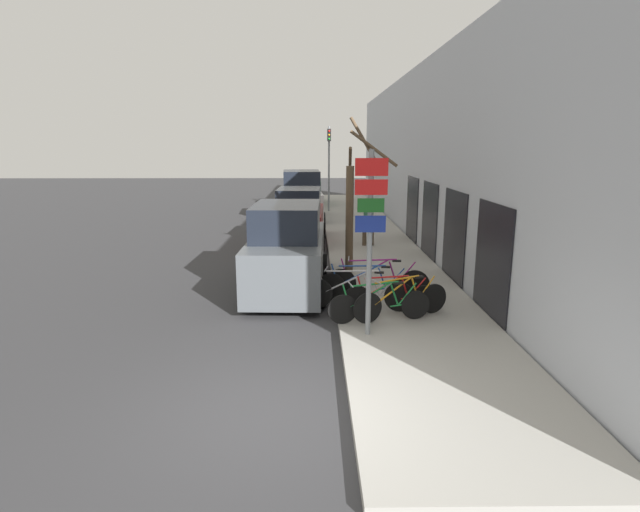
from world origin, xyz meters
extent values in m
plane|color=#333335|center=(0.00, 11.20, 0.00)|extent=(80.00, 80.00, 0.00)
cube|color=#9E9B93|center=(2.60, 14.00, 0.07)|extent=(3.20, 32.00, 0.15)
cube|color=#B2B7C1|center=(4.35, 14.00, 3.25)|extent=(0.20, 32.00, 6.50)
cube|color=black|center=(4.23, 3.82, 1.33)|extent=(0.03, 2.00, 2.37)
cube|color=black|center=(4.23, 6.71, 1.33)|extent=(0.03, 2.00, 2.37)
cube|color=black|center=(4.23, 9.61, 1.33)|extent=(0.03, 2.00, 2.37)
cube|color=black|center=(4.23, 12.50, 1.33)|extent=(0.03, 2.00, 2.37)
cylinder|color=gray|center=(1.53, 2.68, 1.88)|extent=(0.10, 0.10, 3.46)
cube|color=red|center=(1.53, 2.62, 3.30)|extent=(0.59, 0.02, 0.31)
cube|color=red|center=(1.53, 2.62, 2.95)|extent=(0.59, 0.02, 0.28)
cube|color=#19591E|center=(1.53, 2.62, 2.62)|extent=(0.48, 0.02, 0.25)
cube|color=navy|center=(1.53, 2.62, 2.28)|extent=(0.56, 0.02, 0.30)
cylinder|color=black|center=(1.08, 3.24, 0.45)|extent=(0.61, 0.14, 0.61)
cylinder|color=black|center=(2.59, 3.50, 0.45)|extent=(0.61, 0.14, 0.61)
cylinder|color=#197233|center=(1.64, 3.34, 0.74)|extent=(0.86, 0.18, 0.50)
cylinder|color=#197233|center=(1.72, 3.35, 0.95)|extent=(0.99, 0.21, 0.08)
cylinder|color=#197233|center=(2.14, 3.42, 0.71)|extent=(0.19, 0.07, 0.44)
cylinder|color=#197233|center=(2.33, 3.45, 0.48)|extent=(0.54, 0.12, 0.07)
cylinder|color=#197233|center=(2.40, 3.47, 0.69)|extent=(0.41, 0.10, 0.49)
cylinder|color=#197233|center=(1.15, 3.25, 0.71)|extent=(0.19, 0.06, 0.53)
cube|color=black|center=(2.21, 3.43, 0.95)|extent=(0.21, 0.11, 0.04)
cylinder|color=#99999E|center=(1.23, 3.26, 0.97)|extent=(0.10, 0.44, 0.02)
cylinder|color=black|center=(1.58, 3.26, 0.47)|extent=(0.61, 0.28, 0.64)
cylinder|color=black|center=(3.05, 3.88, 0.47)|extent=(0.61, 0.28, 0.64)
cylinder|color=orange|center=(2.13, 3.49, 0.77)|extent=(0.84, 0.38, 0.53)
cylinder|color=orange|center=(2.21, 3.52, 1.00)|extent=(0.97, 0.44, 0.08)
cylinder|color=orange|center=(2.61, 3.69, 0.75)|extent=(0.19, 0.11, 0.46)
cylinder|color=orange|center=(2.80, 3.77, 0.50)|extent=(0.53, 0.24, 0.08)
cylinder|color=orange|center=(2.87, 3.80, 0.72)|extent=(0.40, 0.19, 0.52)
cylinder|color=orange|center=(1.65, 3.29, 0.75)|extent=(0.19, 0.10, 0.56)
cube|color=black|center=(2.68, 3.72, 0.99)|extent=(0.22, 0.15, 0.04)
cylinder|color=#99999E|center=(1.73, 3.32, 1.02)|extent=(0.19, 0.42, 0.02)
cylinder|color=black|center=(1.43, 3.91, 0.45)|extent=(0.60, 0.05, 0.60)
cylinder|color=black|center=(2.88, 3.94, 0.45)|extent=(0.60, 0.05, 0.60)
cylinder|color=red|center=(1.97, 3.92, 0.73)|extent=(0.82, 0.05, 0.50)
cylinder|color=red|center=(2.05, 3.92, 0.94)|extent=(0.95, 0.05, 0.08)
cylinder|color=red|center=(2.45, 3.93, 0.71)|extent=(0.18, 0.04, 0.43)
cylinder|color=red|center=(2.63, 3.93, 0.47)|extent=(0.51, 0.04, 0.07)
cylinder|color=red|center=(2.70, 3.94, 0.68)|extent=(0.39, 0.04, 0.48)
cylinder|color=red|center=(1.50, 3.91, 0.71)|extent=(0.18, 0.04, 0.52)
cube|color=black|center=(2.52, 3.93, 0.94)|extent=(0.20, 0.08, 0.04)
cylinder|color=#99999E|center=(1.57, 3.92, 0.96)|extent=(0.03, 0.44, 0.02)
cylinder|color=black|center=(0.59, 4.30, 0.48)|extent=(0.65, 0.15, 0.65)
cylinder|color=black|center=(2.34, 3.98, 0.48)|extent=(0.65, 0.15, 0.65)
cylinder|color=#B7B7BC|center=(1.25, 4.18, 0.78)|extent=(0.99, 0.21, 0.54)
cylinder|color=#B7B7BC|center=(1.33, 4.17, 1.01)|extent=(1.15, 0.24, 0.09)
cylinder|color=#B7B7BC|center=(1.82, 4.08, 0.76)|extent=(0.21, 0.07, 0.47)
cylinder|color=#B7B7BC|center=(2.03, 4.04, 0.50)|extent=(0.62, 0.14, 0.08)
cylinder|color=#B7B7BC|center=(2.12, 4.02, 0.73)|extent=(0.46, 0.11, 0.53)
cylinder|color=#B7B7BC|center=(0.68, 4.29, 0.76)|extent=(0.21, 0.07, 0.57)
cube|color=black|center=(1.90, 4.06, 1.00)|extent=(0.21, 0.11, 0.04)
cylinder|color=#99999E|center=(0.77, 4.27, 1.03)|extent=(0.10, 0.44, 0.02)
cylinder|color=black|center=(0.90, 4.78, 0.48)|extent=(0.65, 0.14, 0.65)
cylinder|color=black|center=(2.52, 4.51, 0.48)|extent=(0.65, 0.14, 0.65)
cylinder|color=#1E4799|center=(1.51, 4.68, 0.78)|extent=(0.91, 0.19, 0.54)
cylinder|color=#1E4799|center=(1.59, 4.67, 1.00)|extent=(1.06, 0.21, 0.08)
cylinder|color=#1E4799|center=(2.04, 4.59, 0.75)|extent=(0.20, 0.07, 0.47)
cylinder|color=#1E4799|center=(2.24, 4.56, 0.50)|extent=(0.57, 0.12, 0.08)
cylinder|color=#1E4799|center=(2.32, 4.54, 0.73)|extent=(0.43, 0.10, 0.52)
cylinder|color=#1E4799|center=(0.99, 4.77, 0.75)|extent=(0.20, 0.06, 0.56)
cube|color=black|center=(2.12, 4.58, 1.00)|extent=(0.21, 0.11, 0.04)
cylinder|color=#99999E|center=(1.07, 4.75, 1.03)|extent=(0.10, 0.44, 0.02)
cylinder|color=black|center=(1.14, 4.94, 0.51)|extent=(0.71, 0.10, 0.71)
cylinder|color=black|center=(2.83, 4.79, 0.51)|extent=(0.71, 0.10, 0.71)
cylinder|color=#8C1E72|center=(1.77, 4.89, 0.84)|extent=(0.95, 0.12, 0.58)
cylinder|color=#8C1E72|center=(1.86, 4.88, 1.09)|extent=(1.10, 0.13, 0.09)
cylinder|color=#8C1E72|center=(2.32, 4.84, 0.81)|extent=(0.21, 0.05, 0.51)
cylinder|color=#8C1E72|center=(2.53, 4.82, 0.53)|extent=(0.60, 0.08, 0.08)
cylinder|color=#8C1E72|center=(2.62, 4.81, 0.78)|extent=(0.45, 0.07, 0.57)
cylinder|color=#8C1E72|center=(1.22, 4.94, 0.81)|extent=(0.20, 0.05, 0.62)
cube|color=black|center=(2.40, 4.83, 1.08)|extent=(0.21, 0.10, 0.04)
cylinder|color=#99999E|center=(1.31, 4.93, 1.11)|extent=(0.06, 0.44, 0.02)
cube|color=#51565B|center=(-0.17, 6.27, 0.79)|extent=(1.94, 4.82, 1.25)
cube|color=black|center=(-0.18, 6.08, 1.83)|extent=(1.69, 2.53, 0.83)
cylinder|color=black|center=(-1.02, 7.78, 0.30)|extent=(0.24, 0.61, 0.60)
cylinder|color=black|center=(0.77, 7.72, 0.30)|extent=(0.24, 0.61, 0.60)
cylinder|color=black|center=(-1.12, 4.82, 0.30)|extent=(0.24, 0.61, 0.60)
cylinder|color=black|center=(0.67, 4.77, 0.30)|extent=(0.24, 0.61, 0.60)
cube|color=maroon|center=(-0.04, 12.28, 0.75)|extent=(1.85, 4.22, 1.15)
cube|color=black|center=(-0.04, 12.12, 1.73)|extent=(1.61, 2.22, 0.81)
cylinder|color=black|center=(-0.84, 13.60, 0.32)|extent=(0.24, 0.64, 0.63)
cylinder|color=black|center=(0.86, 13.54, 0.32)|extent=(0.24, 0.64, 0.63)
cylinder|color=black|center=(-0.93, 11.02, 0.32)|extent=(0.24, 0.64, 0.63)
cylinder|color=black|center=(0.77, 10.96, 0.32)|extent=(0.24, 0.64, 0.63)
cube|color=silver|center=(-0.11, 18.19, 0.83)|extent=(2.14, 4.78, 1.31)
cube|color=black|center=(-0.10, 18.00, 1.98)|extent=(1.83, 2.52, 0.99)
cylinder|color=black|center=(-1.13, 19.59, 0.31)|extent=(0.25, 0.64, 0.63)
cylinder|color=black|center=(0.75, 19.69, 0.31)|extent=(0.25, 0.64, 0.63)
cylinder|color=black|center=(-0.98, 16.69, 0.31)|extent=(0.25, 0.64, 0.63)
cylinder|color=black|center=(0.91, 16.79, 0.31)|extent=(0.25, 0.64, 0.63)
cube|color=#144728|center=(-0.09, 24.27, 0.78)|extent=(2.13, 4.43, 1.19)
cube|color=black|center=(-0.11, 24.09, 1.79)|extent=(1.81, 2.35, 0.83)
cylinder|color=black|center=(-0.92, 25.66, 0.34)|extent=(0.26, 0.68, 0.67)
cylinder|color=black|center=(0.92, 25.54, 0.34)|extent=(0.26, 0.68, 0.67)
cylinder|color=black|center=(-1.10, 23.00, 0.34)|extent=(0.26, 0.68, 0.67)
cylinder|color=black|center=(0.74, 22.87, 0.34)|extent=(0.26, 0.68, 0.67)
cylinder|color=#4C3D2D|center=(2.58, 11.30, 0.53)|extent=(0.14, 0.14, 0.77)
cylinder|color=#4C3D2D|center=(2.31, 11.29, 0.53)|extent=(0.14, 0.14, 0.77)
cylinder|color=#33664C|center=(2.45, 11.29, 1.22)|extent=(0.35, 0.35, 0.61)
sphere|color=tan|center=(2.45, 11.29, 1.63)|extent=(0.21, 0.21, 0.21)
cylinder|color=brown|center=(1.49, 7.45, 1.64)|extent=(0.22, 0.22, 2.97)
cylinder|color=brown|center=(1.88, 7.47, 3.76)|extent=(0.85, 0.13, 1.32)
cylinder|color=brown|center=(1.52, 7.79, 3.36)|extent=(0.13, 0.74, 0.55)
cylinder|color=brown|center=(2.12, 7.38, 3.58)|extent=(1.32, 0.22, 0.99)
cylinder|color=gray|center=(1.32, 20.95, 2.40)|extent=(0.10, 0.10, 4.50)
cube|color=black|center=(1.32, 20.85, 4.20)|extent=(0.20, 0.16, 0.64)
sphere|color=red|center=(1.32, 20.76, 4.40)|extent=(0.11, 0.11, 0.11)
sphere|color=orange|center=(1.32, 20.76, 4.20)|extent=(0.11, 0.11, 0.11)
sphere|color=green|center=(1.32, 20.76, 4.00)|extent=(0.11, 0.11, 0.11)
camera|label=1|loc=(0.50, -6.29, 3.68)|focal=28.00mm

